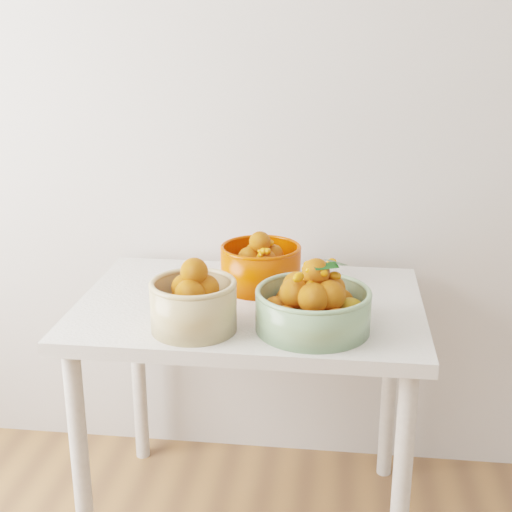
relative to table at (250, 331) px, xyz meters
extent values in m
cube|color=beige|center=(0.24, 0.40, 0.70)|extent=(4.00, 0.04, 2.70)
cube|color=silver|center=(0.00, 0.00, 0.08)|extent=(1.00, 0.70, 0.04)
cylinder|color=silver|center=(-0.44, -0.29, -0.30)|extent=(0.05, 0.05, 0.71)
cylinder|color=silver|center=(0.44, -0.29, -0.30)|extent=(0.05, 0.05, 0.71)
cylinder|color=silver|center=(-0.44, 0.29, -0.30)|extent=(0.05, 0.05, 0.71)
cylinder|color=silver|center=(0.44, 0.29, -0.30)|extent=(0.05, 0.05, 0.71)
cylinder|color=tan|center=(-0.12, -0.22, 0.16)|extent=(0.30, 0.30, 0.13)
torus|color=tan|center=(-0.12, -0.22, 0.23)|extent=(0.30, 0.30, 0.02)
sphere|color=#D1660C|center=(-0.06, -0.22, 0.15)|extent=(0.07, 0.07, 0.07)
sphere|color=#DD5E14|center=(-0.11, -0.16, 0.15)|extent=(0.07, 0.07, 0.07)
sphere|color=#DD5E14|center=(-0.17, -0.18, 0.15)|extent=(0.08, 0.08, 0.08)
sphere|color=#DD5E14|center=(-0.17, -0.25, 0.15)|extent=(0.07, 0.07, 0.07)
sphere|color=#DD5E14|center=(-0.11, -0.27, 0.15)|extent=(0.07, 0.07, 0.07)
sphere|color=#DD5E14|center=(-0.12, -0.22, 0.15)|extent=(0.07, 0.07, 0.07)
sphere|color=#DD5E14|center=(-0.09, -0.20, 0.21)|extent=(0.08, 0.08, 0.08)
sphere|color=#DD5E14|center=(-0.15, -0.20, 0.21)|extent=(0.07, 0.07, 0.07)
sphere|color=#DD5E14|center=(-0.12, -0.25, 0.21)|extent=(0.08, 0.08, 0.08)
sphere|color=#DD5E14|center=(-0.12, -0.21, 0.26)|extent=(0.07, 0.07, 0.07)
ellipsoid|color=orange|center=(-0.12, -0.22, 0.23)|extent=(0.04, 0.04, 0.04)
ellipsoid|color=orange|center=(-0.11, -0.21, 0.22)|extent=(0.04, 0.03, 0.03)
ellipsoid|color=orange|center=(-0.10, -0.20, 0.23)|extent=(0.05, 0.04, 0.04)
ellipsoid|color=orange|center=(-0.10, -0.19, 0.25)|extent=(0.04, 0.05, 0.03)
cylinder|color=gray|center=(0.19, -0.18, 0.15)|extent=(0.37, 0.37, 0.11)
torus|color=gray|center=(0.19, -0.18, 0.20)|extent=(0.37, 0.37, 0.01)
sphere|color=#D1660C|center=(0.29, -0.17, 0.15)|extent=(0.08, 0.08, 0.08)
sphere|color=#DD5E14|center=(0.26, -0.11, 0.15)|extent=(0.08, 0.08, 0.08)
sphere|color=#DD5E14|center=(0.19, -0.08, 0.15)|extent=(0.08, 0.08, 0.08)
sphere|color=#DD5E14|center=(0.12, -0.11, 0.15)|extent=(0.08, 0.08, 0.08)
sphere|color=#DD5E14|center=(0.09, -0.18, 0.15)|extent=(0.08, 0.08, 0.08)
sphere|color=#DD5E14|center=(0.12, -0.25, 0.15)|extent=(0.08, 0.08, 0.08)
sphere|color=#DD5E14|center=(0.18, -0.28, 0.15)|extent=(0.07, 0.07, 0.07)
sphere|color=#DD5E14|center=(0.26, -0.25, 0.15)|extent=(0.08, 0.08, 0.08)
sphere|color=#DD5E14|center=(0.19, -0.18, 0.15)|extent=(0.07, 0.07, 0.07)
sphere|color=#DD5E14|center=(0.24, -0.16, 0.21)|extent=(0.07, 0.07, 0.07)
sphere|color=#DD5E14|center=(0.19, -0.13, 0.21)|extent=(0.07, 0.07, 0.07)
sphere|color=#DD5E14|center=(0.15, -0.15, 0.21)|extent=(0.08, 0.08, 0.08)
sphere|color=#DD5E14|center=(0.14, -0.20, 0.21)|extent=(0.08, 0.08, 0.08)
sphere|color=#DD5E14|center=(0.19, -0.23, 0.21)|extent=(0.08, 0.08, 0.08)
sphere|color=#DD5E14|center=(0.23, -0.21, 0.21)|extent=(0.08, 0.08, 0.08)
sphere|color=#DD5E14|center=(0.20, -0.17, 0.26)|extent=(0.07, 0.07, 0.07)
ellipsoid|color=orange|center=(0.17, -0.16, 0.23)|extent=(0.05, 0.04, 0.03)
ellipsoid|color=orange|center=(0.17, -0.12, 0.24)|extent=(0.04, 0.04, 0.04)
ellipsoid|color=orange|center=(0.21, -0.20, 0.26)|extent=(0.05, 0.04, 0.03)
ellipsoid|color=orange|center=(0.24, -0.16, 0.24)|extent=(0.04, 0.04, 0.03)
ellipsoid|color=orange|center=(0.19, -0.15, 0.25)|extent=(0.03, 0.04, 0.03)
ellipsoid|color=orange|center=(0.20, -0.18, 0.23)|extent=(0.05, 0.04, 0.04)
ellipsoid|color=orange|center=(0.18, -0.19, 0.26)|extent=(0.04, 0.05, 0.03)
ellipsoid|color=orange|center=(0.21, -0.14, 0.23)|extent=(0.04, 0.05, 0.04)
ellipsoid|color=orange|center=(0.17, -0.13, 0.26)|extent=(0.04, 0.05, 0.04)
ellipsoid|color=orange|center=(0.22, -0.17, 0.22)|extent=(0.05, 0.04, 0.03)
ellipsoid|color=orange|center=(0.23, -0.12, 0.26)|extent=(0.04, 0.04, 0.03)
ellipsoid|color=orange|center=(0.18, -0.21, 0.23)|extent=(0.04, 0.05, 0.04)
ellipsoid|color=orange|center=(0.19, -0.18, 0.25)|extent=(0.04, 0.04, 0.03)
ellipsoid|color=orange|center=(0.20, -0.17, 0.23)|extent=(0.05, 0.04, 0.04)
ellipsoid|color=orange|center=(0.19, -0.16, 0.26)|extent=(0.03, 0.04, 0.04)
ellipsoid|color=orange|center=(0.15, -0.23, 0.26)|extent=(0.04, 0.04, 0.03)
cylinder|color=red|center=(0.02, 0.12, 0.16)|extent=(0.32, 0.32, 0.13)
torus|color=red|center=(0.02, 0.12, 0.22)|extent=(0.32, 0.32, 0.01)
sphere|color=#DD5E14|center=(0.09, 0.12, 0.14)|extent=(0.07, 0.07, 0.07)
sphere|color=#DD5E14|center=(0.06, 0.19, 0.14)|extent=(0.07, 0.07, 0.07)
sphere|color=#DD5E14|center=(-0.02, 0.19, 0.14)|extent=(0.07, 0.07, 0.07)
sphere|color=#DD5E14|center=(-0.06, 0.13, 0.14)|extent=(0.08, 0.08, 0.08)
sphere|color=#DD5E14|center=(-0.02, 0.06, 0.14)|extent=(0.07, 0.07, 0.07)
sphere|color=#DD5E14|center=(0.06, 0.06, 0.14)|extent=(0.07, 0.07, 0.07)
sphere|color=#DD5E14|center=(0.02, 0.12, 0.14)|extent=(0.07, 0.07, 0.07)
sphere|color=#DD5E14|center=(0.05, 0.14, 0.19)|extent=(0.06, 0.06, 0.06)
sphere|color=#DD5E14|center=(0.00, 0.16, 0.19)|extent=(0.07, 0.07, 0.07)
sphere|color=#DD5E14|center=(-0.02, 0.10, 0.19)|extent=(0.06, 0.06, 0.06)
sphere|color=#DD5E14|center=(0.04, 0.09, 0.19)|extent=(0.06, 0.06, 0.06)
sphere|color=#DD5E14|center=(0.01, 0.12, 0.24)|extent=(0.07, 0.07, 0.07)
ellipsoid|color=orange|center=(0.04, 0.13, 0.24)|extent=(0.04, 0.03, 0.03)
ellipsoid|color=orange|center=(0.02, 0.08, 0.21)|extent=(0.03, 0.04, 0.04)
ellipsoid|color=orange|center=(0.02, 0.10, 0.22)|extent=(0.03, 0.04, 0.03)
ellipsoid|color=orange|center=(0.04, 0.07, 0.23)|extent=(0.03, 0.04, 0.04)
ellipsoid|color=orange|center=(0.03, 0.07, 0.23)|extent=(0.04, 0.04, 0.04)
ellipsoid|color=orange|center=(0.02, 0.14, 0.23)|extent=(0.04, 0.04, 0.03)
ellipsoid|color=orange|center=(-0.01, 0.15, 0.22)|extent=(0.04, 0.04, 0.04)
ellipsoid|color=orange|center=(0.01, 0.13, 0.24)|extent=(0.04, 0.04, 0.02)
camera|label=1|loc=(0.25, -1.92, 0.87)|focal=50.00mm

